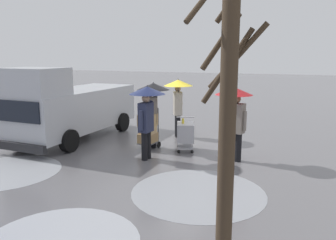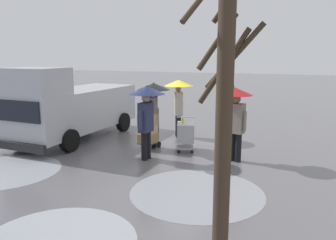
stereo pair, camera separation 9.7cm
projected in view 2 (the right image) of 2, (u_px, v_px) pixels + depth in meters
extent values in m
plane|color=slate|center=(168.00, 145.00, 11.34)|extent=(90.00, 90.00, 0.00)
cylinder|color=silver|center=(90.00, 121.00, 15.45)|extent=(1.94, 1.94, 0.01)
cylinder|color=#999BA0|center=(197.00, 192.00, 7.46)|extent=(2.96, 2.96, 0.01)
cylinder|color=#999BA0|center=(6.00, 171.00, 8.85)|extent=(2.79, 2.79, 0.01)
cube|color=#B7BABF|center=(76.00, 109.00, 12.23)|extent=(2.06, 5.24, 1.40)
cube|color=#B7BABF|center=(34.00, 82.00, 10.31)|extent=(1.87, 1.43, 0.84)
cube|color=black|center=(18.00, 111.00, 9.81)|extent=(1.66, 0.09, 0.63)
cube|color=#232326|center=(20.00, 147.00, 9.98)|extent=(1.96, 0.20, 0.24)
cylinder|color=black|center=(70.00, 141.00, 10.53)|extent=(0.25, 0.72, 0.72)
cylinder|color=black|center=(23.00, 135.00, 11.30)|extent=(0.25, 0.72, 0.72)
cylinder|color=black|center=(123.00, 122.00, 13.43)|extent=(0.25, 0.72, 0.72)
cylinder|color=black|center=(83.00, 118.00, 14.20)|extent=(0.25, 0.72, 0.72)
cube|color=#B2B2B7|center=(186.00, 132.00, 10.62)|extent=(0.75, 0.89, 0.56)
cube|color=#B2B2B7|center=(185.00, 146.00, 10.70)|extent=(0.67, 0.80, 0.04)
cylinder|color=#B2B2B7|center=(186.00, 117.00, 10.95)|extent=(0.56, 0.23, 0.04)
sphere|color=black|center=(192.00, 152.00, 10.41)|extent=(0.10, 0.10, 0.10)
sphere|color=black|center=(179.00, 152.00, 10.43)|extent=(0.10, 0.10, 0.10)
sphere|color=black|center=(192.00, 146.00, 11.01)|extent=(0.10, 0.10, 0.10)
sphere|color=black|center=(179.00, 146.00, 11.03)|extent=(0.10, 0.10, 0.10)
cylinder|color=yellow|center=(183.00, 130.00, 10.50)|extent=(0.16, 0.29, 0.69)
cube|color=#515156|center=(148.00, 143.00, 10.86)|extent=(0.52, 0.63, 0.03)
cylinder|color=#515156|center=(158.00, 125.00, 10.92)|extent=(0.04, 0.04, 1.10)
cylinder|color=#515156|center=(147.00, 123.00, 11.11)|extent=(0.04, 0.04, 1.10)
cylinder|color=black|center=(159.00, 145.00, 11.04)|extent=(0.06, 0.20, 0.20)
cylinder|color=black|center=(146.00, 143.00, 11.25)|extent=(0.06, 0.20, 0.20)
cube|color=#A37F51|center=(148.00, 138.00, 10.83)|extent=(0.51, 0.64, 0.29)
cube|color=tan|center=(148.00, 130.00, 10.78)|extent=(0.48, 0.46, 0.24)
cube|color=tan|center=(148.00, 120.00, 10.72)|extent=(0.50, 0.58, 0.37)
cylinder|color=black|center=(178.00, 125.00, 12.57)|extent=(0.18, 0.18, 0.82)
cylinder|color=black|center=(179.00, 126.00, 12.37)|extent=(0.18, 0.18, 0.82)
cube|color=#B2A899|center=(178.00, 103.00, 12.31)|extent=(0.46, 0.52, 0.84)
sphere|color=tan|center=(178.00, 89.00, 12.21)|extent=(0.22, 0.22, 0.22)
cylinder|color=#B2A899|center=(177.00, 104.00, 12.58)|extent=(0.10, 0.10, 0.55)
cylinder|color=#B2A899|center=(180.00, 98.00, 12.10)|extent=(0.31, 0.23, 0.50)
cylinder|color=#333338|center=(179.00, 93.00, 12.14)|extent=(0.02, 0.02, 0.86)
cone|color=yellow|center=(179.00, 83.00, 12.07)|extent=(1.04, 1.04, 0.22)
sphere|color=#333338|center=(179.00, 79.00, 12.05)|extent=(0.04, 0.04, 0.04)
cylinder|color=black|center=(144.00, 146.00, 9.68)|extent=(0.18, 0.18, 0.82)
cylinder|color=black|center=(148.00, 145.00, 9.86)|extent=(0.18, 0.18, 0.82)
cube|color=#282D47|center=(146.00, 117.00, 9.61)|extent=(0.31, 0.46, 0.84)
sphere|color=tan|center=(145.00, 98.00, 9.51)|extent=(0.22, 0.22, 0.22)
cylinder|color=#282D47|center=(141.00, 121.00, 9.39)|extent=(0.10, 0.10, 0.55)
cylinder|color=#282D47|center=(148.00, 109.00, 9.74)|extent=(0.31, 0.12, 0.50)
cylinder|color=#333338|center=(147.00, 104.00, 9.63)|extent=(0.02, 0.02, 0.86)
cone|color=navy|center=(147.00, 90.00, 9.55)|extent=(1.04, 1.04, 0.22)
sphere|color=#333338|center=(147.00, 86.00, 9.53)|extent=(0.04, 0.04, 0.04)
cylinder|color=black|center=(148.00, 135.00, 11.01)|extent=(0.18, 0.18, 0.82)
cylinder|color=black|center=(154.00, 135.00, 11.01)|extent=(0.18, 0.18, 0.82)
cube|color=slate|center=(151.00, 110.00, 10.85)|extent=(0.51, 0.42, 0.84)
sphere|color=tan|center=(150.00, 93.00, 10.75)|extent=(0.22, 0.22, 0.22)
cylinder|color=slate|center=(143.00, 112.00, 10.87)|extent=(0.10, 0.10, 0.55)
cylinder|color=slate|center=(156.00, 103.00, 10.82)|extent=(0.20, 0.32, 0.50)
cylinder|color=#333338|center=(154.00, 98.00, 10.78)|extent=(0.02, 0.02, 0.86)
cone|color=black|center=(154.00, 86.00, 10.70)|extent=(1.04, 1.04, 0.22)
sphere|color=#333338|center=(154.00, 82.00, 10.68)|extent=(0.04, 0.04, 0.04)
cylinder|color=black|center=(238.00, 148.00, 9.54)|extent=(0.18, 0.18, 0.82)
cylinder|color=black|center=(232.00, 146.00, 9.66)|extent=(0.18, 0.18, 0.82)
cube|color=slate|center=(236.00, 118.00, 9.44)|extent=(0.50, 0.39, 0.84)
sphere|color=#8C6647|center=(237.00, 99.00, 9.34)|extent=(0.22, 0.22, 0.22)
cylinder|color=slate|center=(245.00, 121.00, 9.29)|extent=(0.10, 0.10, 0.55)
cylinder|color=slate|center=(230.00, 110.00, 9.50)|extent=(0.18, 0.32, 0.50)
cylinder|color=#333338|center=(233.00, 105.00, 9.43)|extent=(0.02, 0.02, 0.86)
cone|color=red|center=(234.00, 91.00, 9.36)|extent=(1.04, 1.04, 0.22)
sphere|color=#333338|center=(234.00, 86.00, 9.33)|extent=(0.04, 0.04, 0.04)
cube|color=black|center=(239.00, 116.00, 9.59)|extent=(0.33, 0.24, 0.44)
cylinder|color=#423323|center=(223.00, 135.00, 4.75)|extent=(0.24, 0.24, 3.77)
cylinder|color=#423323|center=(217.00, 41.00, 4.76)|extent=(0.53, 0.45, 0.81)
cylinder|color=#423323|center=(234.00, 57.00, 4.90)|extent=(0.88, 0.14, 0.98)
cylinder|color=#423323|center=(224.00, 66.00, 4.90)|extent=(0.74, 0.29, 1.11)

